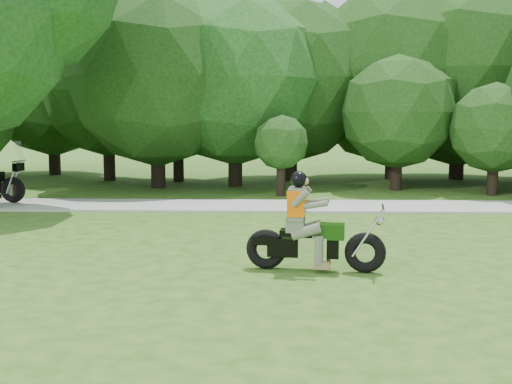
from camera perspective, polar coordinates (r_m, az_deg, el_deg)
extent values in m
plane|color=#254E16|center=(10.39, 13.62, -7.85)|extent=(100.00, 100.00, 0.00)
cube|color=#9C9C97|center=(18.14, 8.57, -1.26)|extent=(60.00, 2.20, 0.06)
cylinder|color=black|center=(28.56, -17.49, 3.28)|extent=(0.49, 0.49, 1.80)
sphere|color=#143510|center=(28.52, -17.70, 8.90)|extent=(5.84, 5.84, 5.84)
cylinder|color=black|center=(26.61, 17.42, 3.03)|extent=(0.57, 0.57, 1.80)
sphere|color=#143510|center=(26.60, 17.68, 10.14)|extent=(7.39, 7.39, 7.39)
cylinder|color=black|center=(22.36, 12.35, 1.95)|extent=(0.39, 0.39, 1.40)
sphere|color=#143510|center=(22.27, 12.48, 6.97)|extent=(3.87, 3.87, 3.87)
cylinder|color=black|center=(22.86, -8.70, 2.65)|extent=(0.51, 0.51, 1.80)
sphere|color=#143510|center=(22.82, -8.84, 9.94)|extent=(6.17, 6.17, 6.17)
cylinder|color=black|center=(20.32, 2.23, 1.24)|extent=(0.29, 0.29, 1.13)
sphere|color=#143510|center=(20.24, 2.24, 4.43)|extent=(1.74, 1.74, 1.74)
cylinder|color=black|center=(24.77, -6.91, 2.70)|extent=(0.41, 0.41, 1.52)
sphere|color=#143510|center=(24.70, -6.98, 7.61)|extent=(4.19, 4.19, 4.19)
cylinder|color=black|center=(23.05, -1.86, 2.77)|extent=(0.50, 0.50, 1.80)
sphere|color=#134317|center=(23.01, -1.88, 9.92)|extent=(6.08, 6.08, 6.08)
cylinder|color=black|center=(25.52, -12.92, 3.01)|extent=(0.45, 0.45, 1.80)
sphere|color=#143510|center=(25.47, -13.08, 8.67)|extent=(4.98, 4.98, 4.98)
cylinder|color=black|center=(21.85, 20.28, 1.32)|extent=(0.34, 0.34, 1.21)
sphere|color=#143510|center=(21.76, 20.46, 5.37)|extent=(2.89, 2.89, 2.89)
cylinder|color=black|center=(25.98, 12.02, 3.10)|extent=(0.56, 0.56, 1.80)
sphere|color=#143510|center=(25.96, 12.21, 10.20)|extent=(7.12, 7.12, 7.12)
cylinder|color=black|center=(24.96, 3.09, 3.09)|extent=(0.52, 0.52, 1.80)
sphere|color=#143510|center=(24.93, 3.14, 9.91)|extent=(6.36, 6.36, 6.36)
torus|color=black|center=(10.90, 0.90, -5.10)|extent=(0.70, 0.28, 0.68)
torus|color=black|center=(10.78, 9.68, -5.33)|extent=(0.70, 0.28, 0.68)
cube|color=black|center=(10.81, 4.21, -4.95)|extent=(1.21, 0.39, 0.31)
cube|color=silver|center=(10.80, 5.09, -4.97)|extent=(0.51, 0.39, 0.39)
cube|color=black|center=(10.73, 6.53, -3.48)|extent=(0.54, 0.36, 0.25)
cube|color=black|center=(10.78, 3.52, -3.61)|extent=(0.54, 0.38, 0.10)
cylinder|color=silver|center=(10.71, 9.93, -3.55)|extent=(0.53, 0.11, 0.81)
cylinder|color=silver|center=(10.65, 11.23, -1.36)|extent=(0.12, 0.62, 0.04)
cube|color=#5B5D4B|center=(10.75, 3.53, -2.89)|extent=(0.34, 0.41, 0.23)
cube|color=#5B5D4B|center=(10.69, 3.65, -1.04)|extent=(0.31, 0.44, 0.55)
cube|color=#FF6605|center=(10.69, 3.65, -0.94)|extent=(0.34, 0.48, 0.43)
sphere|color=black|center=(10.64, 3.82, 1.14)|extent=(0.27, 0.27, 0.27)
torus|color=black|center=(19.63, -20.79, 0.18)|extent=(0.77, 0.31, 0.75)
cylinder|color=silver|center=(19.57, -20.73, 1.26)|extent=(0.43, 0.10, 0.96)
cylinder|color=silver|center=(19.44, -20.33, 2.60)|extent=(0.12, 0.68, 0.04)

